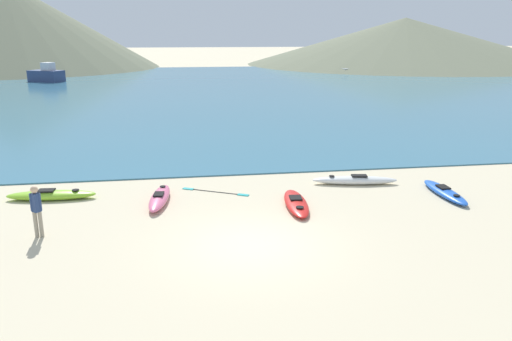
# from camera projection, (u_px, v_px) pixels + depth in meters

# --- Properties ---
(ground_plane) EXTENTS (400.00, 400.00, 0.00)m
(ground_plane) POSITION_uv_depth(u_px,v_px,m) (251.00, 245.00, 14.66)
(ground_plane) COLOR beige
(bay_water) EXTENTS (160.00, 70.00, 0.06)m
(bay_water) POSITION_uv_depth(u_px,v_px,m) (196.00, 89.00, 54.98)
(bay_water) COLOR teal
(bay_water) RESTS_ON ground_plane
(far_hill_midright) EXTENTS (50.45, 50.45, 14.65)m
(far_hill_midright) POSITION_uv_depth(u_px,v_px,m) (6.00, 24.00, 84.47)
(far_hill_midright) COLOR #6B7056
(far_hill_midright) RESTS_ON ground_plane
(far_hill_right) EXTENTS (60.93, 60.93, 8.74)m
(far_hill_right) POSITION_uv_depth(u_px,v_px,m) (404.00, 41.00, 96.59)
(far_hill_right) COLOR #6B7056
(far_hill_right) RESTS_ON ground_plane
(kayak_on_sand_0) EXTENTS (0.73, 3.12, 0.32)m
(kayak_on_sand_0) POSITION_uv_depth(u_px,v_px,m) (445.00, 192.00, 19.07)
(kayak_on_sand_0) COLOR blue
(kayak_on_sand_0) RESTS_ON ground_plane
(kayak_on_sand_1) EXTENTS (3.30, 0.96, 0.38)m
(kayak_on_sand_1) POSITION_uv_depth(u_px,v_px,m) (51.00, 195.00, 18.61)
(kayak_on_sand_1) COLOR #8CCC2D
(kayak_on_sand_1) RESTS_ON ground_plane
(kayak_on_sand_2) EXTENTS (3.53, 1.17, 0.39)m
(kayak_on_sand_2) POSITION_uv_depth(u_px,v_px,m) (355.00, 180.00, 20.47)
(kayak_on_sand_2) COLOR white
(kayak_on_sand_2) RESTS_ON ground_plane
(kayak_on_sand_3) EXTENTS (0.99, 3.04, 0.40)m
(kayak_on_sand_3) POSITION_uv_depth(u_px,v_px,m) (160.00, 198.00, 18.27)
(kayak_on_sand_3) COLOR #E5668C
(kayak_on_sand_3) RESTS_ON ground_plane
(kayak_on_sand_4) EXTENTS (1.02, 3.07, 0.31)m
(kayak_on_sand_4) POSITION_uv_depth(u_px,v_px,m) (296.00, 203.00, 17.85)
(kayak_on_sand_4) COLOR red
(kayak_on_sand_4) RESTS_ON ground_plane
(person_near_foreground) EXTENTS (0.33, 0.29, 1.62)m
(person_near_foreground) POSITION_uv_depth(u_px,v_px,m) (36.00, 208.00, 14.98)
(person_near_foreground) COLOR gray
(person_near_foreground) RESTS_ON ground_plane
(moored_boat_1) EXTENTS (5.87, 3.15, 0.70)m
(moored_boat_1) POSITION_uv_depth(u_px,v_px,m) (357.00, 70.00, 76.59)
(moored_boat_1) COLOR white
(moored_boat_1) RESTS_ON bay_water
(moored_boat_2) EXTENTS (4.67, 3.84, 2.36)m
(moored_boat_2) POSITION_uv_depth(u_px,v_px,m) (46.00, 75.00, 62.20)
(moored_boat_2) COLOR navy
(moored_boat_2) RESTS_ON bay_water
(loose_paddle) EXTENTS (2.54, 1.47, 0.03)m
(loose_paddle) POSITION_uv_depth(u_px,v_px,m) (215.00, 192.00, 19.48)
(loose_paddle) COLOR black
(loose_paddle) RESTS_ON ground_plane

